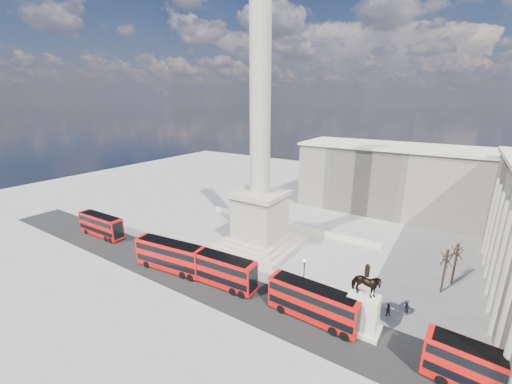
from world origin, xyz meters
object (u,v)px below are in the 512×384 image
at_px(red_bus_d, 496,377).
at_px(pedestrian_standing, 388,310).
at_px(equestrian_statue, 363,308).
at_px(red_bus_e, 101,225).
at_px(pedestrian_walking, 406,309).
at_px(victorian_lamp, 304,275).
at_px(pedestrian_crossing, 333,307).
at_px(red_bus_a, 171,255).
at_px(red_bus_b, 219,269).
at_px(red_bus_c, 314,302).
at_px(nelsons_column, 260,181).

height_order(red_bus_d, pedestrian_standing, red_bus_d).
bearing_deg(equestrian_statue, pedestrian_standing, 65.76).
bearing_deg(red_bus_d, red_bus_e, -177.62).
relative_size(pedestrian_walking, pedestrian_standing, 1.06).
bearing_deg(victorian_lamp, pedestrian_walking, 15.33).
distance_m(equestrian_statue, pedestrian_crossing, 4.92).
height_order(red_bus_d, victorian_lamp, victorian_lamp).
bearing_deg(pedestrian_standing, red_bus_a, -12.63).
bearing_deg(red_bus_a, pedestrian_crossing, 2.12).
distance_m(pedestrian_walking, pedestrian_standing, 2.43).
bearing_deg(red_bus_d, red_bus_b, -177.81).
distance_m(red_bus_c, pedestrian_walking, 12.36).
bearing_deg(nelsons_column, red_bus_b, -81.95).
xyz_separation_m(nelsons_column, pedestrian_standing, (24.83, -8.21, -12.05)).
bearing_deg(red_bus_e, red_bus_b, -2.47).
bearing_deg(red_bus_e, nelsons_column, 23.86).
bearing_deg(pedestrian_crossing, victorian_lamp, 56.40).
xyz_separation_m(red_bus_c, pedestrian_standing, (7.79, 6.01, -1.62)).
bearing_deg(pedestrian_crossing, equestrian_statue, -129.19).
xyz_separation_m(red_bus_d, red_bus_e, (-64.98, 1.53, -0.09)).
xyz_separation_m(nelsons_column, red_bus_d, (35.43, -15.43, -10.43)).
bearing_deg(red_bus_c, pedestrian_crossing, 61.55).
bearing_deg(pedestrian_walking, nelsons_column, 135.78).
relative_size(red_bus_a, red_bus_c, 1.07).
bearing_deg(red_bus_e, red_bus_a, -5.55).
height_order(nelsons_column, red_bus_a, nelsons_column).
xyz_separation_m(victorian_lamp, pedestrian_standing, (10.90, 2.22, -2.59)).
height_order(red_bus_c, victorian_lamp, victorian_lamp).
bearing_deg(pedestrian_crossing, pedestrian_walking, -81.43).
xyz_separation_m(victorian_lamp, pedestrian_crossing, (4.72, -1.07, -2.66)).
bearing_deg(pedestrian_standing, pedestrian_crossing, 2.52).
bearing_deg(red_bus_e, red_bus_c, -1.72).
bearing_deg(nelsons_column, pedestrian_standing, -18.30).
distance_m(red_bus_e, pedestrian_standing, 54.71).
height_order(red_bus_d, pedestrian_crossing, red_bus_d).
height_order(red_bus_c, red_bus_e, red_bus_c).
bearing_deg(pedestrian_walking, red_bus_a, 164.38).
bearing_deg(red_bus_a, red_bus_c, -3.62).
bearing_deg(pedestrian_standing, red_bus_c, 12.16).
distance_m(red_bus_c, red_bus_d, 18.42).
height_order(equestrian_statue, pedestrian_standing, equestrian_statue).
xyz_separation_m(red_bus_c, pedestrian_walking, (9.82, 7.34, -1.57)).
bearing_deg(red_bus_b, pedestrian_standing, 12.49).
bearing_deg(nelsons_column, victorian_lamp, -36.81).
xyz_separation_m(red_bus_a, red_bus_b, (9.35, 1.01, -0.06)).
height_order(red_bus_e, equestrian_statue, equestrian_statue).
xyz_separation_m(red_bus_d, pedestrian_standing, (-10.59, 7.22, -1.62)).
distance_m(red_bus_a, pedestrian_walking, 35.28).
relative_size(equestrian_statue, pedestrian_crossing, 5.63).
bearing_deg(equestrian_statue, pedestrian_walking, 55.40).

